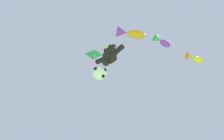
{
  "coord_description": "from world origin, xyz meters",
  "views": [
    {
      "loc": [
        2.32,
        1.03,
        1.02
      ],
      "look_at": [
        -0.48,
        5.21,
        10.52
      ],
      "focal_mm": 35.0,
      "sensor_mm": 36.0,
      "label": 1
    }
  ],
  "objects_px": {
    "fish_kite_tangerine": "(129,33)",
    "fish_kite_violet": "(161,41)",
    "soccer_ball_kite": "(100,73)",
    "diamond_kite": "(93,55)",
    "teddy_bear_kite": "(110,54)",
    "fish_kite_goldfin": "(194,58)"
  },
  "relations": [
    {
      "from": "fish_kite_violet",
      "to": "fish_kite_goldfin",
      "type": "height_order",
      "value": "fish_kite_violet"
    },
    {
      "from": "soccer_ball_kite",
      "to": "fish_kite_violet",
      "type": "bearing_deg",
      "value": 34.35
    },
    {
      "from": "teddy_bear_kite",
      "to": "fish_kite_violet",
      "type": "height_order",
      "value": "fish_kite_violet"
    },
    {
      "from": "fish_kite_tangerine",
      "to": "diamond_kite",
      "type": "xyz_separation_m",
      "value": [
        -3.11,
        -0.22,
        -0.61
      ]
    },
    {
      "from": "soccer_ball_kite",
      "to": "diamond_kite",
      "type": "xyz_separation_m",
      "value": [
        -1.1,
        0.36,
        4.49
      ]
    },
    {
      "from": "teddy_bear_kite",
      "to": "fish_kite_tangerine",
      "type": "xyz_separation_m",
      "value": [
        1.35,
        0.57,
        3.3
      ]
    },
    {
      "from": "soccer_ball_kite",
      "to": "diamond_kite",
      "type": "bearing_deg",
      "value": 162.02
    },
    {
      "from": "fish_kite_goldfin",
      "to": "teddy_bear_kite",
      "type": "bearing_deg",
      "value": -133.94
    },
    {
      "from": "fish_kite_tangerine",
      "to": "diamond_kite",
      "type": "bearing_deg",
      "value": -175.89
    },
    {
      "from": "fish_kite_tangerine",
      "to": "teddy_bear_kite",
      "type": "bearing_deg",
      "value": -157.22
    },
    {
      "from": "fish_kite_tangerine",
      "to": "fish_kite_violet",
      "type": "xyz_separation_m",
      "value": [
        1.72,
        1.97,
        0.12
      ]
    },
    {
      "from": "soccer_ball_kite",
      "to": "fish_kite_violet",
      "type": "xyz_separation_m",
      "value": [
        3.73,
        2.55,
        5.22
      ]
    },
    {
      "from": "fish_kite_violet",
      "to": "diamond_kite",
      "type": "distance_m",
      "value": 5.35
    },
    {
      "from": "teddy_bear_kite",
      "to": "fish_kite_tangerine",
      "type": "height_order",
      "value": "fish_kite_tangerine"
    },
    {
      "from": "fish_kite_tangerine",
      "to": "fish_kite_violet",
      "type": "distance_m",
      "value": 2.62
    },
    {
      "from": "teddy_bear_kite",
      "to": "soccer_ball_kite",
      "type": "xyz_separation_m",
      "value": [
        -0.65,
        -0.01,
        -1.8
      ]
    },
    {
      "from": "fish_kite_violet",
      "to": "fish_kite_goldfin",
      "type": "bearing_deg",
      "value": 56.35
    },
    {
      "from": "teddy_bear_kite",
      "to": "diamond_kite",
      "type": "bearing_deg",
      "value": 168.94
    },
    {
      "from": "fish_kite_violet",
      "to": "fish_kite_goldfin",
      "type": "xyz_separation_m",
      "value": [
        1.41,
        2.12,
        -1.01
      ]
    },
    {
      "from": "teddy_bear_kite",
      "to": "fish_kite_goldfin",
      "type": "height_order",
      "value": "fish_kite_goldfin"
    },
    {
      "from": "fish_kite_violet",
      "to": "fish_kite_tangerine",
      "type": "bearing_deg",
      "value": -131.23
    },
    {
      "from": "diamond_kite",
      "to": "fish_kite_tangerine",
      "type": "bearing_deg",
      "value": 4.11
    }
  ]
}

